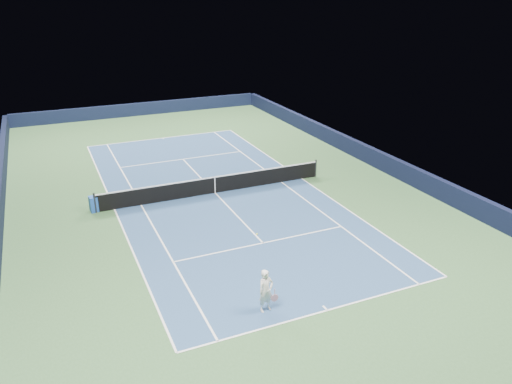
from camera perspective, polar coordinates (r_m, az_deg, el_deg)
name	(u,v)px	position (r m, az deg, el deg)	size (l,w,h in m)	color
ground	(215,193)	(27.80, -4.69, -0.12)	(40.00, 40.00, 0.00)	#325830
wall_far	(140,109)	(46.03, -13.08, 9.21)	(22.00, 0.35, 1.10)	black
wall_right	(376,159)	(32.52, 13.60, 3.74)	(0.35, 40.00, 1.10)	black
court_surface	(215,193)	(27.80, -4.69, -0.11)	(10.97, 23.77, 0.01)	navy
baseline_far	(163,138)	(38.63, -10.62, 6.09)	(10.97, 0.08, 0.00)	white
baseline_near	(327,310)	(18.32, 8.15, -13.24)	(10.97, 0.08, 0.00)	white
sideline_doubles_right	(302,179)	(29.89, 5.27, 1.53)	(0.08, 23.77, 0.00)	white
sideline_doubles_left	(115,209)	(26.68, -15.86, -1.92)	(0.08, 23.77, 0.00)	white
sideline_singles_right	(281,182)	(29.28, 2.92, 1.15)	(0.08, 23.77, 0.00)	white
sideline_singles_left	(141,205)	(26.86, -12.99, -1.46)	(0.08, 23.77, 0.00)	white
service_line_far	(183,159)	(33.54, -8.35, 3.74)	(8.23, 0.08, 0.00)	white
service_line_near	(263,243)	(22.41, 0.80, -5.84)	(8.23, 0.08, 0.00)	white
center_service_line	(215,193)	(27.79, -4.69, -0.10)	(0.08, 12.80, 0.00)	white
center_mark_far	(163,138)	(38.49, -10.56, 6.04)	(0.08, 0.30, 0.00)	white
center_mark_near	(325,308)	(18.42, 7.91, -13.00)	(0.08, 0.30, 0.00)	white
tennis_net	(215,185)	(27.61, -4.72, 0.85)	(12.90, 0.10, 1.07)	black
sponsor_cube	(95,204)	(26.63, -17.94, -1.29)	(0.60, 0.50, 0.81)	#1C49A8
tennis_player	(266,291)	(17.71, 1.15, -11.23)	(0.79, 1.28, 2.56)	white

